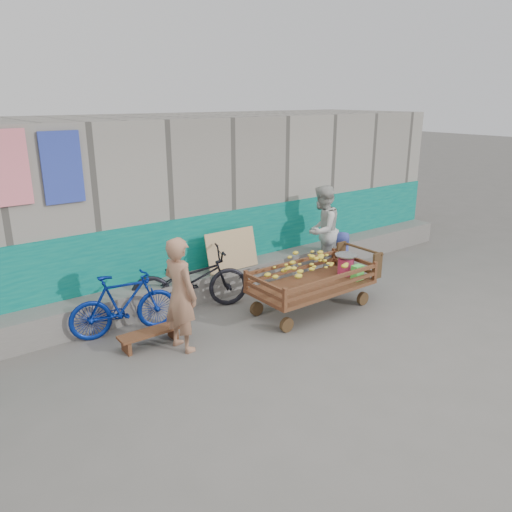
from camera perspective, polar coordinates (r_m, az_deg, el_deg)
ground at (r=7.18m, az=5.53°, el=-10.06°), size 80.00×80.00×0.00m
building_wall at (r=9.89m, az=-10.34°, el=6.55°), size 12.00×3.50×3.00m
banana_cart at (r=8.03m, az=6.24°, el=-2.05°), size 2.20×1.01×0.94m
bench at (r=7.22m, az=-12.01°, el=-8.80°), size 0.89×0.27×0.22m
vendor_man at (r=6.81m, az=-8.65°, el=-4.37°), size 0.48×0.64×1.60m
woman at (r=9.70m, az=7.53°, el=2.90°), size 1.04×0.94×1.76m
child at (r=9.43m, az=9.82°, el=-0.13°), size 0.55×0.46×0.97m
bicycle_dark at (r=8.15m, az=-7.56°, el=-2.77°), size 2.03×1.26×1.01m
bicycle_blue at (r=7.51m, az=-14.86°, el=-5.33°), size 1.62×0.72×0.94m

